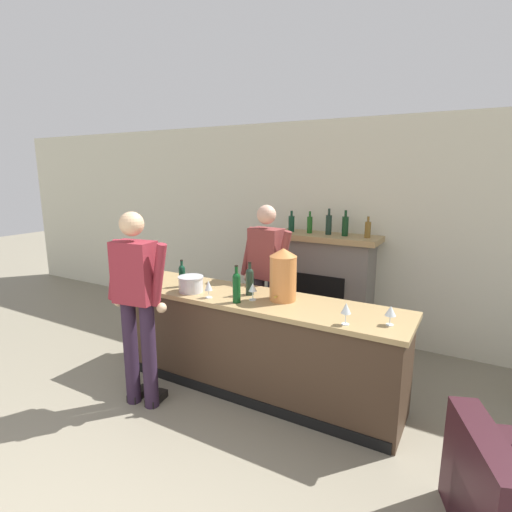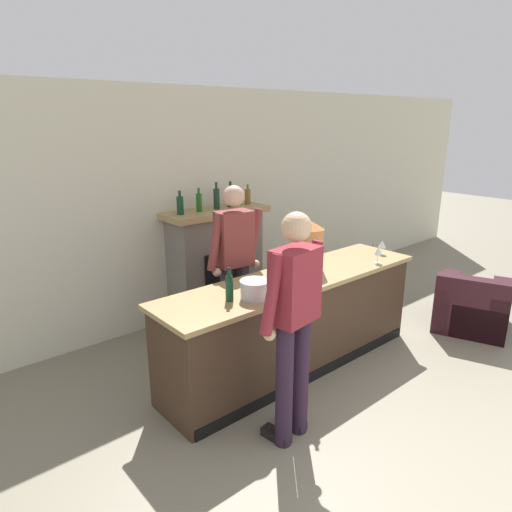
{
  "view_description": "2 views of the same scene",
  "coord_description": "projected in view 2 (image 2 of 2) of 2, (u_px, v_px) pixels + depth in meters",
  "views": [
    {
      "loc": [
        1.8,
        -0.4,
        2.12
      ],
      "look_at": [
        -0.22,
        3.14,
        1.26
      ],
      "focal_mm": 28.0,
      "sensor_mm": 36.0,
      "label": 1
    },
    {
      "loc": [
        -2.94,
        -0.12,
        2.39
      ],
      "look_at": [
        -0.06,
        3.26,
        1.05
      ],
      "focal_mm": 32.0,
      "sensor_mm": 36.0,
      "label": 2
    }
  ],
  "objects": [
    {
      "name": "wine_bottle_rose_blush",
      "position": [
        286.0,
        263.0,
        4.27
      ],
      "size": [
        0.08,
        0.08,
        0.33
      ],
      "color": "#1F3125",
      "rests_on": "bar_counter"
    },
    {
      "name": "person_bartender",
      "position": [
        235.0,
        263.0,
        4.64
      ],
      "size": [
        0.66,
        0.34,
        1.77
      ],
      "color": "#39303B",
      "rests_on": "ground_plane"
    },
    {
      "name": "ice_bucket_steel",
      "position": [
        255.0,
        289.0,
        3.79
      ],
      "size": [
        0.25,
        0.25,
        0.16
      ],
      "color": "silver",
      "rests_on": "bar_counter"
    },
    {
      "name": "wine_glass_near_bucket",
      "position": [
        382.0,
        244.0,
        5.01
      ],
      "size": [
        0.09,
        0.09,
        0.16
      ],
      "color": "silver",
      "rests_on": "bar_counter"
    },
    {
      "name": "copper_dispenser",
      "position": [
        311.0,
        246.0,
        4.46
      ],
      "size": [
        0.25,
        0.29,
        0.49
      ],
      "color": "#CD7C3F",
      "rests_on": "bar_counter"
    },
    {
      "name": "fireplace_stone",
      "position": [
        216.0,
        262.0,
        5.6
      ],
      "size": [
        1.3,
        0.52,
        1.68
      ],
      "color": "slate",
      "rests_on": "ground_plane"
    },
    {
      "name": "wall_back_panel",
      "position": [
        192.0,
        206.0,
        5.5
      ],
      "size": [
        12.0,
        0.07,
        2.75
      ],
      "color": "beige",
      "rests_on": "ground_plane"
    },
    {
      "name": "armchair_black",
      "position": [
        471.0,
        308.0,
        5.37
      ],
      "size": [
        1.09,
        1.03,
        0.71
      ],
      "color": "#32141C",
      "rests_on": "ground_plane"
    },
    {
      "name": "bar_counter",
      "position": [
        294.0,
        322.0,
        4.46
      ],
      "size": [
        2.9,
        0.71,
        0.95
      ],
      "color": "#3E2C1F",
      "rests_on": "ground_plane"
    },
    {
      "name": "person_customer",
      "position": [
        294.0,
        320.0,
        3.29
      ],
      "size": [
        0.65,
        0.34,
        1.79
      ],
      "color": "#2B1C30",
      "rests_on": "ground_plane"
    },
    {
      "name": "wine_glass_by_dispenser",
      "position": [
        284.0,
        280.0,
        3.9
      ],
      "size": [
        0.07,
        0.07,
        0.17
      ],
      "color": "silver",
      "rests_on": "bar_counter"
    },
    {
      "name": "wine_bottle_port_short",
      "position": [
        229.0,
        286.0,
        3.73
      ],
      "size": [
        0.07,
        0.07,
        0.29
      ],
      "color": "#0F3925",
      "rests_on": "bar_counter"
    },
    {
      "name": "wine_glass_front_right",
      "position": [
        304.0,
        267.0,
        4.25
      ],
      "size": [
        0.08,
        0.08,
        0.16
      ],
      "color": "silver",
      "rests_on": "bar_counter"
    },
    {
      "name": "potted_plant_corner",
      "position": [
        362.0,
        267.0,
        6.86
      ],
      "size": [
        0.41,
        0.43,
        0.65
      ],
      "color": "brown",
      "rests_on": "ground_plane"
    },
    {
      "name": "wine_glass_front_left",
      "position": [
        378.0,
        251.0,
        4.71
      ],
      "size": [
        0.08,
        0.08,
        0.18
      ],
      "color": "silver",
      "rests_on": "bar_counter"
    },
    {
      "name": "wine_bottle_merlot_tall",
      "position": [
        307.0,
        268.0,
        4.08
      ],
      "size": [
        0.07,
        0.07,
        0.35
      ],
      "color": "#0D4219",
      "rests_on": "bar_counter"
    }
  ]
}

